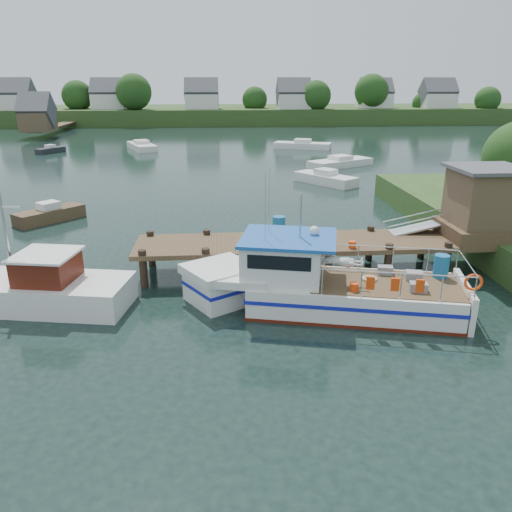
{
  "coord_description": "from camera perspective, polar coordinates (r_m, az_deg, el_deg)",
  "views": [
    {
      "loc": [
        -2.45,
        -20.18,
        7.92
      ],
      "look_at": [
        -1.0,
        -1.5,
        1.3
      ],
      "focal_mm": 35.0,
      "sensor_mm": 36.0,
      "label": 1
    }
  ],
  "objects": [
    {
      "name": "moored_d",
      "position": [
        63.24,
        -12.93,
        12.16
      ],
      "size": [
        4.5,
        6.96,
        1.12
      ],
      "rotation": [
        0.0,
        0.0,
        -0.15
      ],
      "color": "silver",
      "rests_on": "ground"
    },
    {
      "name": "far_shore",
      "position": [
        102.74,
        -3.18,
        16.18
      ],
      "size": [
        140.0,
        42.55,
        9.22
      ],
      "color": "#2F4A1E",
      "rests_on": "ground"
    },
    {
      "name": "ground_plane",
      "position": [
        21.81,
        2.32,
        -1.84
      ],
      "size": [
        160.0,
        160.0,
        0.0
      ],
      "primitive_type": "plane",
      "color": "black"
    },
    {
      "name": "moored_far",
      "position": [
        62.71,
        5.35,
        12.51
      ],
      "size": [
        7.19,
        4.51,
        1.16
      ],
      "rotation": [
        0.0,
        0.0,
        -0.09
      ],
      "color": "silver",
      "rests_on": "ground"
    },
    {
      "name": "lobster_boat",
      "position": [
        18.23,
        7.09,
        -3.29
      ],
      "size": [
        10.47,
        5.02,
        5.05
      ],
      "rotation": [
        0.0,
        0.0,
        -0.23
      ],
      "color": "silver",
      "rests_on": "ground"
    },
    {
      "name": "moored_e",
      "position": [
        63.21,
        -22.43,
        11.15
      ],
      "size": [
        2.83,
        3.51,
        0.95
      ],
      "rotation": [
        0.0,
        0.0,
        -0.39
      ],
      "color": "black",
      "rests_on": "ground"
    },
    {
      "name": "moored_c",
      "position": [
        49.85,
        9.61,
        10.51
      ],
      "size": [
        6.97,
        5.33,
        1.06
      ],
      "rotation": [
        0.0,
        0.0,
        0.35
      ],
      "color": "silver",
      "rests_on": "ground"
    },
    {
      "name": "moored_rowboat",
      "position": [
        32.06,
        -22.52,
        4.45
      ],
      "size": [
        3.72,
        3.88,
        1.17
      ],
      "rotation": [
        0.0,
        0.0,
        0.31
      ],
      "color": "#4E3B25",
      "rests_on": "ground"
    },
    {
      "name": "moored_b",
      "position": [
        41.06,
        7.94,
        8.78
      ],
      "size": [
        4.73,
        5.42,
        1.2
      ],
      "rotation": [
        0.0,
        0.0,
        -0.31
      ],
      "color": "silver",
      "rests_on": "ground"
    },
    {
      "name": "work_boat",
      "position": [
        20.25,
        -24.73,
        -3.35
      ],
      "size": [
        8.28,
        3.71,
        4.33
      ],
      "rotation": [
        0.0,
        0.0,
        -0.18
      ],
      "color": "silver",
      "rests_on": "ground"
    },
    {
      "name": "dock",
      "position": [
        22.8,
        18.91,
        3.98
      ],
      "size": [
        16.6,
        3.0,
        4.78
      ],
      "color": "#4E3B25",
      "rests_on": "ground"
    }
  ]
}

